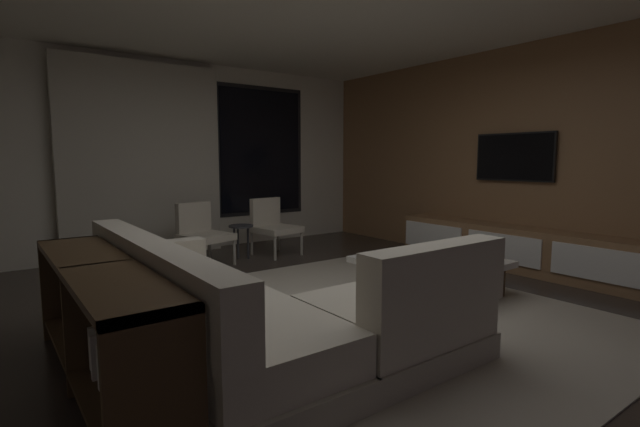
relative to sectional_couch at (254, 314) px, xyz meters
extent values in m
plane|color=#332B26|center=(0.92, 0.23, -0.29)|extent=(9.20, 9.20, 0.00)
cube|color=silver|center=(0.92, 3.89, 1.06)|extent=(6.60, 0.12, 2.70)
cube|color=black|center=(2.22, 3.82, 1.16)|extent=(1.52, 0.02, 2.02)
cube|color=black|center=(2.22, 3.81, 1.16)|extent=(1.40, 0.03, 1.90)
cube|color=beige|center=(0.37, 3.71, 1.01)|extent=(2.10, 0.12, 2.60)
cube|color=#8E6642|center=(3.98, 0.23, 1.06)|extent=(0.12, 7.80, 2.70)
cube|color=#ADA391|center=(1.27, 0.13, -0.28)|extent=(3.20, 3.80, 0.01)
cube|color=#B1A997|center=(-0.24, 0.23, -0.20)|extent=(0.90, 2.50, 0.18)
cube|color=beige|center=(-0.24, 0.23, 0.01)|extent=(0.86, 2.42, 0.24)
cube|color=beige|center=(-0.59, 0.23, 0.33)|extent=(0.20, 2.50, 0.40)
cube|color=beige|center=(-0.24, 1.38, 0.22)|extent=(0.90, 0.20, 0.18)
cube|color=#B1A997|center=(0.74, -0.57, -0.20)|extent=(1.10, 0.90, 0.18)
cube|color=beige|center=(0.74, -0.57, 0.01)|extent=(1.07, 0.86, 0.24)
cube|color=beige|center=(0.74, -0.92, 0.33)|extent=(1.10, 0.20, 0.40)
cube|color=beige|center=(-0.47, 0.78, 0.29)|extent=(0.10, 0.36, 0.36)
cube|color=#B2A893|center=(-0.47, -0.07, 0.29)|extent=(0.10, 0.36, 0.36)
cube|color=#412D1A|center=(2.07, 0.23, -0.14)|extent=(1.00, 1.00, 0.30)
cube|color=white|center=(2.07, 0.23, 0.04)|extent=(1.16, 1.16, 0.06)
cube|color=#6B4CA8|center=(2.08, 0.30, 0.09)|extent=(0.21, 0.19, 0.03)
cube|color=#3D6544|center=(2.08, 0.28, 0.12)|extent=(0.20, 0.17, 0.03)
cube|color=#98B951|center=(2.06, 0.29, 0.15)|extent=(0.24, 0.17, 0.02)
cube|color=beige|center=(2.08, 0.30, 0.17)|extent=(0.24, 0.18, 0.02)
cylinder|color=#B2ADA0|center=(2.12, 2.54, -0.11)|extent=(0.04, 0.04, 0.36)
cylinder|color=#B2ADA0|center=(1.64, 2.46, -0.11)|extent=(0.04, 0.04, 0.36)
cylinder|color=#B2ADA0|center=(2.04, 3.03, -0.11)|extent=(0.04, 0.04, 0.36)
cylinder|color=#B2ADA0|center=(1.56, 2.95, -0.11)|extent=(0.04, 0.04, 0.36)
cube|color=beige|center=(1.84, 2.75, 0.07)|extent=(0.62, 0.64, 0.08)
cube|color=beige|center=(1.80, 2.98, 0.30)|extent=(0.49, 0.16, 0.38)
cylinder|color=#B2ADA0|center=(1.10, 2.55, -0.11)|extent=(0.04, 0.04, 0.36)
cylinder|color=#B2ADA0|center=(0.64, 2.43, -0.11)|extent=(0.04, 0.04, 0.36)
cylinder|color=#B2ADA0|center=(0.97, 3.03, -0.11)|extent=(0.04, 0.04, 0.36)
cylinder|color=#B2ADA0|center=(0.51, 2.91, -0.11)|extent=(0.04, 0.04, 0.36)
cube|color=beige|center=(0.81, 2.73, 0.07)|extent=(0.66, 0.68, 0.08)
cube|color=beige|center=(0.74, 2.96, 0.30)|extent=(0.49, 0.20, 0.38)
cylinder|color=#333338|center=(1.22, 2.78, -0.06)|extent=(0.03, 0.03, 0.46)
cylinder|color=#333338|center=(1.42, 2.78, -0.06)|extent=(0.03, 0.03, 0.46)
cylinder|color=#333338|center=(1.32, 2.88, -0.06)|extent=(0.03, 0.03, 0.46)
cylinder|color=#333338|center=(1.32, 2.78, 0.16)|extent=(0.32, 0.32, 0.02)
cube|color=#8E6642|center=(3.70, 0.33, -0.03)|extent=(0.44, 3.10, 0.52)
cube|color=white|center=(3.46, -0.72, 0.00)|extent=(0.02, 0.93, 0.33)
cube|color=white|center=(3.46, 0.33, 0.00)|extent=(0.02, 0.93, 0.33)
cube|color=white|center=(3.46, 1.37, 0.00)|extent=(0.02, 0.93, 0.33)
cube|color=#39281A|center=(3.65, -0.52, -0.17)|extent=(0.33, 0.68, 0.19)
cube|color=#42B26F|center=(3.65, -0.78, -0.17)|extent=(0.03, 0.04, 0.19)
cube|color=#706FAA|center=(3.65, -0.71, -0.18)|extent=(0.03, 0.04, 0.17)
cube|color=#52B48B|center=(3.65, -0.64, -0.17)|extent=(0.03, 0.04, 0.19)
cube|color=teal|center=(3.65, -0.56, -0.19)|extent=(0.03, 0.04, 0.15)
cube|color=teal|center=(3.65, -0.49, -0.19)|extent=(0.03, 0.04, 0.15)
cube|color=#A69C86|center=(3.65, -0.41, -0.18)|extent=(0.03, 0.04, 0.18)
cube|color=#6D4A5A|center=(3.65, -0.34, -0.17)|extent=(0.03, 0.04, 0.19)
cube|color=#AE9EC0|center=(3.65, -0.26, -0.19)|extent=(0.03, 0.04, 0.15)
cube|color=black|center=(3.87, 0.48, 1.06)|extent=(0.04, 1.01, 0.59)
cube|color=black|center=(3.87, 0.48, 1.06)|extent=(0.05, 0.97, 0.55)
cube|color=#412D1A|center=(-0.91, 0.13, 0.43)|extent=(0.40, 2.10, 0.04)
cube|color=#412D1A|center=(-0.91, 0.13, -0.15)|extent=(0.38, 2.04, 0.03)
cube|color=#412D1A|center=(-0.91, -0.90, 0.08)|extent=(0.40, 0.04, 0.74)
cube|color=#412D1A|center=(-0.91, 1.16, 0.08)|extent=(0.40, 0.04, 0.74)
cube|color=#412D1A|center=(-0.91, 0.13, 0.08)|extent=(0.38, 0.03, 0.74)
cube|color=silver|center=(-0.92, -0.75, -0.01)|extent=(0.18, 0.04, 0.26)
cube|color=white|center=(-0.91, -0.61, -0.01)|extent=(0.18, 0.04, 0.24)
cube|color=silver|center=(-0.91, -0.48, -0.01)|extent=(0.18, 0.04, 0.24)
cube|color=silver|center=(-0.91, -0.34, -0.01)|extent=(0.18, 0.04, 0.25)
cube|color=white|center=(-0.91, -0.21, -0.02)|extent=(0.18, 0.04, 0.24)
cube|color=silver|center=(-0.92, -0.07, -0.02)|extent=(0.18, 0.04, 0.24)
cube|color=white|center=(-0.90, 0.06, -0.01)|extent=(0.18, 0.04, 0.24)
cube|color=white|center=(-0.91, 0.20, -0.01)|extent=(0.18, 0.04, 0.24)
cube|color=silver|center=(-0.91, 0.33, -0.02)|extent=(0.18, 0.04, 0.23)
cube|color=silver|center=(-0.91, 0.47, -0.02)|extent=(0.18, 0.04, 0.24)
cube|color=silver|center=(-0.92, 0.60, -0.02)|extent=(0.18, 0.04, 0.23)
cube|color=silver|center=(-0.91, 0.74, -0.01)|extent=(0.18, 0.04, 0.26)
cube|color=silver|center=(-0.91, 0.87, -0.02)|extent=(0.18, 0.04, 0.23)
cube|color=silver|center=(-0.91, 1.01, -0.02)|extent=(0.18, 0.04, 0.22)
camera|label=1|loc=(-1.42, -2.65, 1.03)|focal=25.81mm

